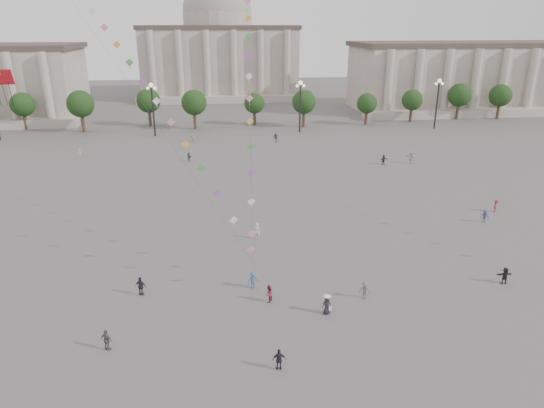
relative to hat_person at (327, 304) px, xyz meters
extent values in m
plane|color=#514F4C|center=(-4.69, -2.08, -0.82)|extent=(360.00, 360.00, 0.00)
cube|color=gray|center=(70.31, 92.92, 7.18)|extent=(80.00, 22.00, 16.00)
cube|color=#453B32|center=(70.31, 92.92, 15.78)|extent=(81.60, 22.44, 1.20)
cube|color=gray|center=(70.31, 79.92, 0.18)|extent=(84.00, 4.00, 2.00)
cube|color=gray|center=(-4.69, 127.92, 9.18)|extent=(46.00, 30.00, 20.00)
cube|color=#453B32|center=(-4.69, 127.92, 19.78)|extent=(46.92, 30.60, 1.20)
cube|color=gray|center=(-4.69, 110.92, 0.18)|extent=(48.30, 4.00, 2.00)
cylinder|color=gray|center=(-4.69, 127.92, 21.68)|extent=(21.00, 21.00, 5.00)
sphere|color=gray|center=(-4.69, 127.92, 24.18)|extent=(21.00, 21.00, 21.00)
cylinder|color=#392A1C|center=(-46.69, 75.92, 0.94)|extent=(0.70, 0.70, 3.52)
sphere|color=black|center=(-46.69, 75.92, 4.62)|extent=(5.12, 5.12, 5.12)
cylinder|color=#392A1C|center=(-34.69, 75.92, 0.94)|extent=(0.70, 0.70, 3.52)
sphere|color=black|center=(-34.69, 75.92, 4.62)|extent=(5.12, 5.12, 5.12)
cylinder|color=#392A1C|center=(-22.69, 75.92, 0.94)|extent=(0.70, 0.70, 3.52)
sphere|color=black|center=(-22.69, 75.92, 4.62)|extent=(5.12, 5.12, 5.12)
cylinder|color=#392A1C|center=(-10.69, 75.92, 0.94)|extent=(0.70, 0.70, 3.52)
sphere|color=black|center=(-10.69, 75.92, 4.62)|extent=(5.12, 5.12, 5.12)
cylinder|color=#392A1C|center=(1.31, 75.92, 0.94)|extent=(0.70, 0.70, 3.52)
sphere|color=black|center=(1.31, 75.92, 4.62)|extent=(5.12, 5.12, 5.12)
cylinder|color=#392A1C|center=(13.31, 75.92, 0.94)|extent=(0.70, 0.70, 3.52)
sphere|color=black|center=(13.31, 75.92, 4.62)|extent=(5.12, 5.12, 5.12)
cylinder|color=#392A1C|center=(25.31, 75.92, 0.94)|extent=(0.70, 0.70, 3.52)
sphere|color=black|center=(25.31, 75.92, 4.62)|extent=(5.12, 5.12, 5.12)
cylinder|color=#392A1C|center=(37.31, 75.92, 0.94)|extent=(0.70, 0.70, 3.52)
sphere|color=black|center=(37.31, 75.92, 4.62)|extent=(5.12, 5.12, 5.12)
cylinder|color=#392A1C|center=(49.31, 75.92, 0.94)|extent=(0.70, 0.70, 3.52)
sphere|color=black|center=(49.31, 75.92, 4.62)|extent=(5.12, 5.12, 5.12)
cylinder|color=#392A1C|center=(61.31, 75.92, 0.94)|extent=(0.70, 0.70, 3.52)
sphere|color=black|center=(61.31, 75.92, 4.62)|extent=(5.12, 5.12, 5.12)
cylinder|color=#262628|center=(-19.69, 67.92, 4.18)|extent=(0.36, 0.36, 10.00)
sphere|color=#FFE5B2|center=(-19.69, 67.92, 9.38)|extent=(0.90, 0.90, 0.90)
sphere|color=#FFE5B2|center=(-20.39, 67.92, 8.78)|extent=(0.60, 0.60, 0.60)
sphere|color=#FFE5B2|center=(-18.99, 67.92, 8.78)|extent=(0.60, 0.60, 0.60)
cylinder|color=#262628|center=(10.31, 67.92, 4.18)|extent=(0.36, 0.36, 10.00)
sphere|color=#FFE5B2|center=(10.31, 67.92, 9.38)|extent=(0.90, 0.90, 0.90)
sphere|color=#FFE5B2|center=(9.61, 67.92, 8.78)|extent=(0.60, 0.60, 0.60)
sphere|color=#FFE5B2|center=(11.01, 67.92, 8.78)|extent=(0.60, 0.60, 0.60)
cylinder|color=#262628|center=(40.31, 67.92, 4.18)|extent=(0.36, 0.36, 10.00)
sphere|color=#FFE5B2|center=(40.31, 67.92, 9.38)|extent=(0.90, 0.90, 0.90)
sphere|color=#FFE5B2|center=(39.61, 67.92, 8.78)|extent=(0.60, 0.60, 0.60)
sphere|color=#FFE5B2|center=(41.01, 67.92, 8.78)|extent=(0.60, 0.60, 0.60)
imported|color=navy|center=(4.01, 59.26, 0.09)|extent=(1.08, 0.46, 1.83)
imported|color=black|center=(16.64, 2.66, -0.06)|extent=(1.44, 0.52, 1.53)
imported|color=silver|center=(-11.85, 61.21, 0.00)|extent=(1.42, 1.44, 1.65)
imported|color=#59585D|center=(3.65, 1.82, -0.07)|extent=(1.11, 0.87, 1.51)
imported|color=beige|center=(24.06, 41.45, 0.15)|extent=(1.79, 1.52, 1.94)
imported|color=maroon|center=(25.56, 19.04, -0.05)|extent=(1.03, 1.15, 1.55)
imported|color=black|center=(19.29, 41.27, -0.03)|extent=(1.54, 0.90, 1.58)
imported|color=silver|center=(-30.85, 52.44, -0.08)|extent=(0.61, 0.65, 1.48)
imported|color=#58585C|center=(-12.19, 47.47, -0.06)|extent=(1.20, 1.40, 1.52)
imported|color=silver|center=(-3.98, 14.94, 0.07)|extent=(0.77, 0.75, 1.77)
imported|color=navy|center=(22.43, 16.10, -0.08)|extent=(1.07, 0.77, 1.49)
imported|color=#232328|center=(-14.84, 4.72, 0.01)|extent=(1.06, 0.75, 1.67)
imported|color=#58595D|center=(-16.30, -2.49, -0.01)|extent=(1.02, 0.84, 1.63)
imported|color=#222227|center=(-4.65, -6.06, -0.04)|extent=(0.94, 0.45, 1.56)
imported|color=maroon|center=(-4.32, 2.30, -0.06)|extent=(0.86, 0.92, 1.52)
imported|color=#395382|center=(-5.40, 4.66, -0.04)|extent=(1.16, 0.93, 1.57)
imported|color=black|center=(0.00, 0.00, -0.06)|extent=(0.79, 0.56, 1.52)
cone|color=white|center=(0.00, 0.00, 0.80)|extent=(0.52, 0.52, 0.14)
cylinder|color=white|center=(0.00, 0.00, 0.74)|extent=(0.60, 0.60, 0.02)
cube|color=white|center=(0.25, -0.15, -0.27)|extent=(0.22, 0.10, 0.35)
cylinder|color=#3F3F3F|center=(-20.22, 22.39, 20.45)|extent=(0.02, 0.02, 64.73)
cube|color=pink|center=(-5.59, 3.90, 3.24)|extent=(0.76, 0.25, 0.76)
cube|color=white|center=(-6.86, 5.51, 5.30)|extent=(0.76, 0.25, 0.76)
cube|color=#8F52A4|center=(-8.14, 7.12, 7.20)|extent=(0.76, 0.25, 0.76)
cube|color=#46984E|center=(-9.41, 8.73, 9.01)|extent=(0.76, 0.25, 0.76)
cube|color=gold|center=(-10.68, 10.34, 10.75)|extent=(0.76, 0.25, 0.76)
cube|color=pink|center=(-11.95, 11.94, 12.43)|extent=(0.76, 0.25, 0.76)
cube|color=white|center=(-13.22, 13.55, 14.08)|extent=(0.76, 0.25, 0.76)
cube|color=#8F52A4|center=(-14.49, 15.16, 15.69)|extent=(0.76, 0.25, 0.76)
cube|color=#46984E|center=(-15.77, 16.77, 17.27)|extent=(0.76, 0.25, 0.76)
cube|color=gold|center=(-17.04, 18.37, 18.83)|extent=(0.76, 0.25, 0.76)
cube|color=pink|center=(-18.31, 19.98, 20.36)|extent=(0.76, 0.25, 0.76)
cube|color=white|center=(-19.58, 21.59, 21.87)|extent=(0.76, 0.25, 0.76)
cube|color=pink|center=(-5.27, 6.37, 3.58)|extent=(0.76, 0.25, 0.76)
cube|color=white|center=(-5.14, 8.07, 5.91)|extent=(0.76, 0.25, 0.76)
cube|color=#8F52A4|center=(-5.00, 9.78, 8.07)|extent=(0.76, 0.25, 0.76)
cube|color=#46984E|center=(-4.87, 11.49, 10.11)|extent=(0.76, 0.25, 0.76)
cube|color=gold|center=(-4.73, 13.19, 12.08)|extent=(0.76, 0.25, 0.76)
cube|color=pink|center=(-4.60, 14.90, 14.00)|extent=(0.76, 0.25, 0.76)
cube|color=white|center=(-4.47, 16.60, 15.86)|extent=(0.76, 0.25, 0.76)
cube|color=#8F52A4|center=(-4.33, 18.31, 17.69)|extent=(0.76, 0.25, 0.76)
cube|color=#46984E|center=(-4.20, 20.02, 19.48)|extent=(0.76, 0.25, 0.76)
cube|color=gold|center=(-4.06, 21.72, 21.24)|extent=(0.76, 0.25, 0.76)
cube|color=pink|center=(-3.93, 23.43, 22.97)|extent=(0.76, 0.25, 0.76)
camera|label=1|loc=(-8.48, -32.06, 20.66)|focal=32.00mm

